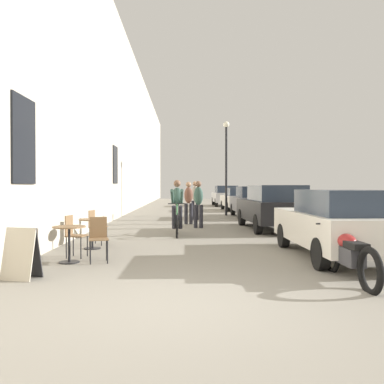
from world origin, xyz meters
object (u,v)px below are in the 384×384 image
at_px(cafe_table_mid, 92,227).
at_px(parked_car_nearest, 337,223).
at_px(parked_car_third, 253,201).
at_px(pedestrian_far, 195,198).
at_px(parked_car_second, 273,207).
at_px(cafe_chair_mid_toward_street, 96,225).
at_px(cafe_table_near, 69,236).
at_px(sandwich_board_sign, 22,253).
at_px(pedestrian_near, 198,201).
at_px(cafe_chair_near_toward_wall, 74,233).
at_px(pedestrian_mid, 189,200).
at_px(street_lamp, 226,156).
at_px(parked_car_fourth, 238,199).
at_px(parked_car_fifth, 226,195).
at_px(cafe_chair_near_toward_street, 98,236).
at_px(parked_motorcycle, 349,255).
at_px(cyclist_on_bicycle, 177,209).

relative_size(cafe_table_mid, parked_car_nearest, 0.18).
bearing_deg(parked_car_third, pedestrian_far, -156.37).
distance_m(pedestrian_far, parked_car_second, 4.92).
bearing_deg(parked_car_nearest, cafe_chair_mid_toward_street, 159.97).
bearing_deg(cafe_table_near, parked_car_third, 63.53).
bearing_deg(cafe_table_near, sandwich_board_sign, -105.32).
bearing_deg(sandwich_board_sign, pedestrian_near, 68.00).
distance_m(cafe_chair_near_toward_wall, parked_car_third, 12.19).
relative_size(cafe_table_near, pedestrian_mid, 0.42).
xyz_separation_m(cafe_table_mid, pedestrian_far, (2.73, 8.34, 0.46)).
distance_m(street_lamp, parked_car_fourth, 5.00).
xyz_separation_m(pedestrian_near, parked_car_fifth, (2.73, 16.40, -0.15)).
relative_size(pedestrian_mid, pedestrian_far, 0.97).
bearing_deg(pedestrian_mid, parked_car_nearest, -68.20).
relative_size(cafe_table_mid, pedestrian_near, 0.42).
distance_m(street_lamp, parked_car_nearest, 12.55).
relative_size(parked_car_third, parked_car_fifth, 0.96).
bearing_deg(parked_car_fourth, cafe_table_near, -108.48).
xyz_separation_m(cafe_chair_near_toward_street, parked_car_third, (5.09, 11.27, 0.27)).
height_order(pedestrian_near, parked_motorcycle, pedestrian_near).
distance_m(cafe_chair_mid_toward_street, street_lamp, 11.51).
bearing_deg(cafe_chair_near_toward_wall, pedestrian_mid, 71.17).
relative_size(sandwich_board_sign, parked_car_nearest, 0.21).
distance_m(sandwich_board_sign, pedestrian_mid, 9.82).
bearing_deg(parked_car_second, cafe_chair_near_toward_wall, -135.71).
xyz_separation_m(sandwich_board_sign, parked_car_fourth, (6.04, 18.32, 0.32)).
bearing_deg(pedestrian_far, parked_car_third, 23.63).
bearing_deg(pedestrian_far, parked_motorcycle, -79.70).
relative_size(cyclist_on_bicycle, parked_car_second, 0.40).
height_order(cafe_chair_near_toward_wall, pedestrian_near, pedestrian_near).
distance_m(sandwich_board_sign, parked_car_second, 9.31).
height_order(cafe_chair_near_toward_street, street_lamp, street_lamp).
relative_size(sandwich_board_sign, parked_car_fifth, 0.19).
xyz_separation_m(cyclist_on_bicycle, parked_car_third, (3.59, 6.97, -0.02)).
distance_m(parked_car_second, parked_car_third, 5.43).
bearing_deg(parked_car_fourth, cafe_table_mid, -110.26).
distance_m(pedestrian_mid, parked_car_third, 4.61).
xyz_separation_m(street_lamp, parked_car_nearest, (1.01, -12.29, -2.36)).
xyz_separation_m(parked_car_nearest, parked_car_fifth, (0.03, 22.47, 0.07)).
bearing_deg(pedestrian_near, street_lamp, 74.83).
relative_size(cafe_table_near, cafe_chair_near_toward_street, 0.81).
bearing_deg(parked_car_fifth, cafe_chair_near_toward_street, -102.29).
bearing_deg(parked_car_fifth, parked_car_second, -90.46).
bearing_deg(cafe_table_near, street_lamp, 70.56).
bearing_deg(parked_motorcycle, parked_car_fourth, 87.67).
distance_m(cafe_chair_near_toward_street, pedestrian_near, 6.81).
distance_m(cafe_chair_mid_toward_street, parked_car_third, 10.56).
relative_size(cafe_table_near, parked_car_second, 0.16).
relative_size(cyclist_on_bicycle, parked_car_nearest, 0.44).
xyz_separation_m(cafe_table_near, cafe_chair_near_toward_street, (0.56, 0.07, -0.00)).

